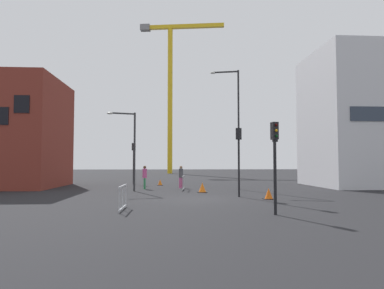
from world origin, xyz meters
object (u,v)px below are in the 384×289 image
(streetlamp_short, at_px, (130,143))
(traffic_cone_striped, at_px, (269,194))
(traffic_light_near, at_px, (275,153))
(pedestrian_waiting, at_px, (145,175))
(traffic_light_verge, at_px, (239,151))
(traffic_light_crosswalk, at_px, (134,156))
(traffic_light_corner, at_px, (275,152))
(construction_crane, at_px, (171,78))
(traffic_cone_on_verge, at_px, (202,188))
(traffic_cone_orange, at_px, (160,183))
(pedestrian_walking, at_px, (181,175))
(streetlamp_tall, at_px, (235,120))

(streetlamp_short, xyz_separation_m, traffic_cone_striped, (8.42, -5.77, -3.20))
(traffic_light_near, xyz_separation_m, pedestrian_waiting, (-7.32, 9.74, -1.52))
(traffic_light_verge, bearing_deg, traffic_light_crosswalk, 121.48)
(traffic_light_corner, bearing_deg, traffic_light_verge, 90.18)
(traffic_cone_striped, bearing_deg, pedestrian_waiting, 133.99)
(construction_crane, height_order, traffic_cone_on_verge, construction_crane)
(traffic_light_corner, height_order, traffic_cone_striped, traffic_light_corner)
(traffic_light_verge, bearing_deg, traffic_cone_orange, 115.43)
(traffic_light_near, distance_m, traffic_light_corner, 3.89)
(pedestrian_walking, bearing_deg, traffic_light_corner, -77.03)
(traffic_light_crosswalk, bearing_deg, traffic_cone_on_verge, -58.51)
(construction_crane, distance_m, traffic_light_corner, 52.41)
(traffic_light_verge, relative_size, traffic_cone_striped, 6.69)
(traffic_cone_on_verge, bearing_deg, traffic_light_corner, -79.20)
(traffic_light_corner, xyz_separation_m, traffic_cone_striped, (1.37, 5.65, -2.21))
(streetlamp_short, distance_m, traffic_cone_orange, 7.33)
(construction_crane, distance_m, traffic_cone_orange, 36.76)
(traffic_cone_striped, bearing_deg, traffic_light_corner, -103.67)
(traffic_cone_striped, bearing_deg, construction_crane, 96.89)
(construction_crane, height_order, pedestrian_waiting, construction_crane)
(traffic_light_crosswalk, distance_m, traffic_cone_striped, 16.72)
(construction_crane, distance_m, streetlamp_tall, 39.83)
(construction_crane, bearing_deg, traffic_cone_orange, -91.94)
(construction_crane, distance_m, streetlamp_short, 41.23)
(pedestrian_waiting, bearing_deg, construction_crane, 86.60)
(traffic_light_corner, xyz_separation_m, pedestrian_walking, (-3.30, 14.32, -1.45))
(streetlamp_short, distance_m, traffic_cone_striped, 10.70)
(streetlamp_tall, distance_m, traffic_light_verge, 6.01)
(traffic_light_corner, bearing_deg, traffic_light_crosswalk, 111.40)
(traffic_light_near, bearing_deg, streetlamp_tall, 92.33)
(traffic_light_crosswalk, bearing_deg, traffic_cone_orange, -35.47)
(construction_crane, xyz_separation_m, streetlamp_tall, (4.80, -37.51, -12.49))
(pedestrian_waiting, bearing_deg, streetlamp_short, -113.95)
(traffic_light_corner, bearing_deg, traffic_cone_on_verge, 100.80)
(pedestrian_waiting, xyz_separation_m, traffic_cone_striped, (7.52, -7.79, -0.77))
(traffic_light_verge, relative_size, pedestrian_waiting, 2.30)
(traffic_cone_on_verge, bearing_deg, traffic_cone_striped, -53.95)
(construction_crane, height_order, traffic_light_crosswalk, construction_crane)
(traffic_light_verge, xyz_separation_m, traffic_cone_striped, (1.40, -1.42, -2.49))
(traffic_light_crosswalk, relative_size, traffic_cone_orange, 7.31)
(pedestrian_waiting, bearing_deg, traffic_cone_on_verge, -37.54)
(streetlamp_short, distance_m, traffic_light_verge, 8.29)
(traffic_light_crosswalk, height_order, traffic_cone_orange, traffic_light_crosswalk)
(pedestrian_walking, height_order, pedestrian_waiting, pedestrian_waiting)
(construction_crane, xyz_separation_m, traffic_light_corner, (3.98, -49.96, -15.35))
(traffic_light_corner, distance_m, traffic_cone_on_verge, 10.63)
(streetlamp_short, distance_m, pedestrian_waiting, 3.29)
(traffic_light_corner, bearing_deg, streetlamp_tall, 86.25)
(traffic_light_near, xyz_separation_m, traffic_light_crosswalk, (-8.83, 15.82, 0.06))
(traffic_light_crosswalk, height_order, pedestrian_walking, traffic_light_crosswalk)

